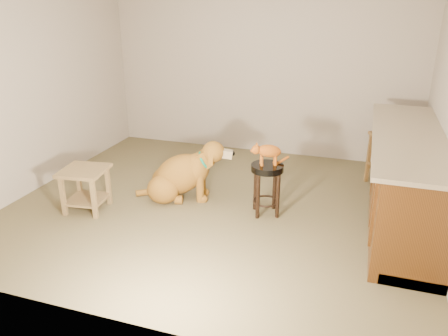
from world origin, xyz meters
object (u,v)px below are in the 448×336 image
(golden_retriever, at_px, (181,175))
(tabby_kitten, at_px, (267,152))
(wood_stool, at_px, (385,160))
(side_table, at_px, (85,183))
(padded_stool, at_px, (267,179))

(golden_retriever, bearing_deg, tabby_kitten, -19.70)
(wood_stool, bearing_deg, golden_retriever, -153.69)
(wood_stool, relative_size, golden_retriever, 0.57)
(wood_stool, bearing_deg, tabby_kitten, -135.62)
(tabby_kitten, bearing_deg, wood_stool, 22.96)
(side_table, height_order, golden_retriever, golden_retriever)
(padded_stool, bearing_deg, side_table, -164.56)
(golden_retriever, height_order, tabby_kitten, tabby_kitten)
(padded_stool, distance_m, side_table, 1.97)
(side_table, xyz_separation_m, golden_retriever, (0.87, 0.61, -0.04))
(padded_stool, height_order, wood_stool, wood_stool)
(golden_retriever, xyz_separation_m, tabby_kitten, (1.02, -0.09, 0.43))
(padded_stool, distance_m, golden_retriever, 1.04)
(golden_retriever, bearing_deg, padded_stool, -19.51)
(padded_stool, height_order, golden_retriever, golden_retriever)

